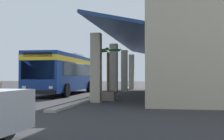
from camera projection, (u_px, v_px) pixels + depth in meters
The scene contains 4 objects.
ground at pixel (174, 95), 22.63m from camera, with size 120.00×120.00×0.00m, color #2D2D30.
curb_strip at pixel (112, 93), 24.77m from camera, with size 26.59×0.50×0.12m, color #9E998E.
transit_bus at pixel (65, 71), 24.12m from camera, with size 11.27×3.03×3.34m.
potted_palm at pixel (108, 87), 17.89m from camera, with size 1.75×1.75×3.18m.
Camera 1 is at (23.14, 7.53, 1.45)m, focal length 47.51 mm.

